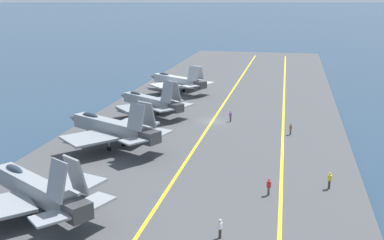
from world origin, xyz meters
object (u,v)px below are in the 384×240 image
(crew_purple_vest, at_px, (231,116))
(crew_brown_vest, at_px, (291,128))
(parked_jet_nearest, at_px, (36,189))
(crew_yellow_vest, at_px, (330,180))
(parked_jet_third, at_px, (150,102))
(crew_red_vest, at_px, (269,186))
(parked_jet_fourth, at_px, (177,81))
(crew_white_vest, at_px, (220,228))
(parked_jet_second, at_px, (111,127))

(crew_purple_vest, height_order, crew_brown_vest, crew_purple_vest)
(crew_purple_vest, distance_m, crew_brown_vest, 10.74)
(parked_jet_nearest, relative_size, crew_brown_vest, 9.07)
(parked_jet_nearest, relative_size, crew_yellow_vest, 8.58)
(crew_yellow_vest, relative_size, crew_brown_vest, 1.06)
(crew_yellow_vest, bearing_deg, parked_jet_third, 46.15)
(parked_jet_nearest, bearing_deg, crew_brown_vest, -36.33)
(crew_red_vest, bearing_deg, parked_jet_nearest, 112.45)
(parked_jet_nearest, relative_size, parked_jet_fourth, 1.02)
(parked_jet_nearest, relative_size, crew_purple_vest, 9.03)
(crew_purple_vest, bearing_deg, parked_jet_third, 83.15)
(crew_red_vest, relative_size, crew_white_vest, 1.03)
(crew_purple_vest, xyz_separation_m, crew_brown_vest, (-5.31, -9.34, -0.00))
(parked_jet_nearest, distance_m, crew_white_vest, 17.26)
(crew_purple_vest, relative_size, crew_brown_vest, 1.00)
(parked_jet_fourth, xyz_separation_m, crew_white_vest, (-58.02, -17.72, -1.40))
(parked_jet_second, bearing_deg, parked_jet_nearest, -178.82)
(crew_purple_vest, xyz_separation_m, crew_white_vest, (-37.04, -4.00, -0.00))
(crew_white_vest, bearing_deg, crew_red_vest, -19.71)
(parked_jet_second, xyz_separation_m, crew_red_vest, (-11.33, -21.03, -1.77))
(crew_red_vest, bearing_deg, parked_jet_third, 35.96)
(parked_jet_second, relative_size, crew_yellow_vest, 9.16)
(crew_brown_vest, bearing_deg, crew_yellow_vest, -167.65)
(parked_jet_fourth, distance_m, crew_purple_vest, 25.11)
(parked_jet_third, bearing_deg, crew_red_vest, -144.04)
(crew_red_vest, height_order, crew_white_vest, crew_red_vest)
(parked_jet_third, relative_size, crew_white_vest, 8.59)
(parked_jet_fourth, height_order, crew_purple_vest, parked_jet_fourth)
(parked_jet_second, relative_size, crew_white_vest, 9.66)
(parked_jet_second, height_order, crew_brown_vest, parked_jet_second)
(parked_jet_nearest, height_order, crew_yellow_vest, parked_jet_nearest)
(parked_jet_fourth, height_order, crew_brown_vest, parked_jet_fourth)
(parked_jet_fourth, xyz_separation_m, crew_purple_vest, (-20.98, -13.73, -1.40))
(parked_jet_nearest, bearing_deg, parked_jet_fourth, 0.57)
(parked_jet_nearest, xyz_separation_m, parked_jet_third, (37.54, 0.44, -0.13))
(parked_jet_third, height_order, parked_jet_fourth, parked_jet_third)
(crew_purple_vest, relative_size, crew_white_vest, 1.00)
(crew_brown_vest, bearing_deg, parked_jet_fourth, 41.26)
(parked_jet_nearest, distance_m, crew_purple_vest, 38.27)
(parked_jet_second, bearing_deg, crew_yellow_vest, -107.14)
(parked_jet_second, distance_m, crew_red_vest, 23.95)
(parked_jet_third, distance_m, parked_jet_fourth, 19.35)
(crew_purple_vest, height_order, crew_white_vest, crew_purple_vest)
(crew_white_vest, bearing_deg, parked_jet_second, 39.95)
(crew_white_vest, bearing_deg, parked_jet_fourth, 16.99)
(crew_yellow_vest, xyz_separation_m, crew_white_vest, (-12.61, 9.53, -0.05))
(parked_jet_nearest, relative_size, crew_white_vest, 9.05)
(crew_white_vest, bearing_deg, parked_jet_third, 24.47)
(parked_jet_third, bearing_deg, crew_purple_vest, -96.85)
(parked_jet_nearest, distance_m, crew_brown_vest, 38.01)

